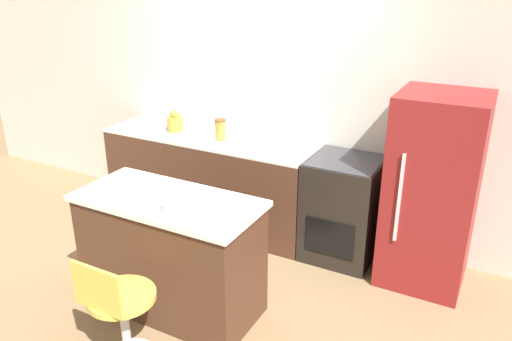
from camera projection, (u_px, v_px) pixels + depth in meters
The scene contains 11 objects.
ground_plane at pixel (222, 241), 4.88m from camera, with size 14.00×14.00×0.00m, color #8E704C.
wall_back at pixel (254, 97), 4.95m from camera, with size 8.00×0.06×2.60m.
back_counter at pixel (210, 180), 5.12m from camera, with size 2.21×0.62×0.94m.
kitchen_island at pixel (171, 254), 3.78m from camera, with size 1.39×0.65×0.93m.
oven_range at pixel (343, 209), 4.50m from camera, with size 0.62×0.64×0.94m.
refrigerator at pixel (432, 192), 4.03m from camera, with size 0.67×0.70×1.61m.
stool_chair at pixel (120, 315), 3.22m from camera, with size 0.44×0.44×0.84m.
kettle at pixel (175, 122), 5.06m from camera, with size 0.16×0.16×0.22m.
mixing_bowl at pixel (262, 141), 4.64m from camera, with size 0.29×0.29×0.10m.
canister_jar at pixel (220, 129), 4.82m from camera, with size 0.11×0.11×0.20m.
fruit_bowl at pixel (184, 206), 3.42m from camera, with size 0.30×0.30×0.07m.
Camera 1 is at (2.31, -3.60, 2.47)m, focal length 35.00 mm.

